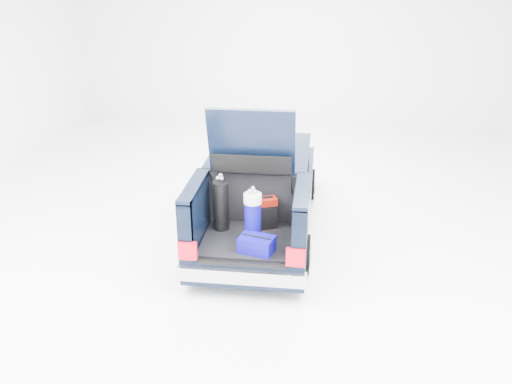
# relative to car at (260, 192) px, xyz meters

# --- Properties ---
(ground) EXTENTS (14.00, 14.00, 0.00)m
(ground) POSITION_rel_car_xyz_m (0.00, -0.11, -0.67)
(ground) COLOR white
(ground) RESTS_ON ground
(car) EXTENTS (1.87, 4.65, 2.47)m
(car) POSITION_rel_car_xyz_m (0.00, 0.00, 0.00)
(car) COLOR black
(car) RESTS_ON ground
(red_suitcase) EXTENTS (0.36, 0.31, 0.52)m
(red_suitcase) POSITION_rel_car_xyz_m (0.23, -1.19, 0.17)
(red_suitcase) COLOR #680B03
(red_suitcase) RESTS_ON car
(black_golf_bag) EXTENTS (0.32, 0.34, 0.88)m
(black_golf_bag) POSITION_rel_car_xyz_m (-0.44, -1.32, 0.33)
(black_golf_bag) COLOR black
(black_golf_bag) RESTS_ON car
(blue_golf_bag) EXTENTS (0.33, 0.33, 0.86)m
(blue_golf_bag) POSITION_rel_car_xyz_m (0.08, -1.67, 0.32)
(blue_golf_bag) COLOR black
(blue_golf_bag) RESTS_ON car
(blue_duffel) EXTENTS (0.54, 0.43, 0.25)m
(blue_duffel) POSITION_rel_car_xyz_m (0.18, -1.95, 0.04)
(blue_duffel) COLOR #080466
(blue_duffel) RESTS_ON car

